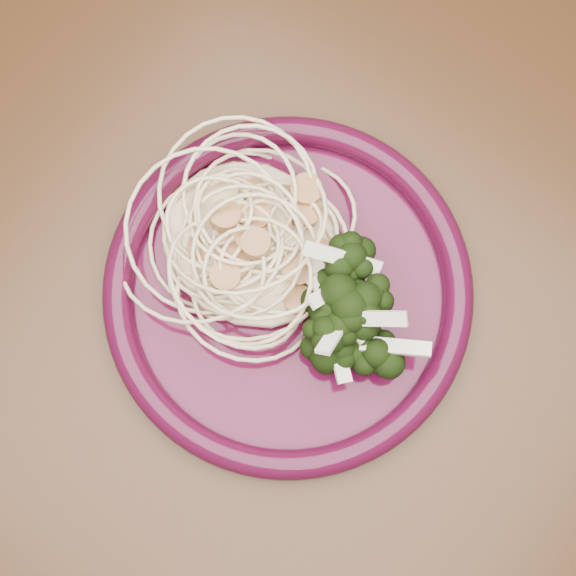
% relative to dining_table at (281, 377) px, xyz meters
% --- Properties ---
extents(dining_table, '(1.20, 0.80, 0.75)m').
position_rel_dining_table_xyz_m(dining_table, '(0.00, 0.00, 0.00)').
color(dining_table, '#472814').
rests_on(dining_table, ground).
extents(dinner_plate, '(0.36, 0.36, 0.02)m').
position_rel_dining_table_xyz_m(dinner_plate, '(-0.03, 0.05, 0.11)').
color(dinner_plate, '#460A25').
rests_on(dinner_plate, dining_table).
extents(spaghetti_pile, '(0.18, 0.17, 0.03)m').
position_rel_dining_table_xyz_m(spaghetti_pile, '(-0.07, 0.06, 0.12)').
color(spaghetti_pile, beige).
rests_on(spaghetti_pile, dinner_plate).
extents(scallop_cluster, '(0.15, 0.15, 0.04)m').
position_rel_dining_table_xyz_m(scallop_cluster, '(-0.07, 0.06, 0.16)').
color(scallop_cluster, tan).
rests_on(scallop_cluster, spaghetti_pile).
extents(broccoli_pile, '(0.13, 0.17, 0.05)m').
position_rel_dining_table_xyz_m(broccoli_pile, '(0.03, 0.03, 0.13)').
color(broccoli_pile, black).
rests_on(broccoli_pile, dinner_plate).
extents(onion_garnish, '(0.09, 0.11, 0.06)m').
position_rel_dining_table_xyz_m(onion_garnish, '(0.03, 0.03, 0.16)').
color(onion_garnish, white).
rests_on(onion_garnish, broccoli_pile).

